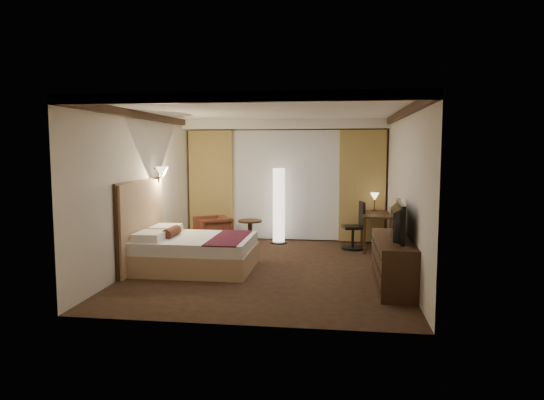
# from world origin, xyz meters

# --- Properties ---
(floor) EXTENTS (4.50, 5.50, 0.01)m
(floor) POSITION_xyz_m (0.00, 0.00, 0.00)
(floor) COLOR black
(floor) RESTS_ON ground
(ceiling) EXTENTS (4.50, 5.50, 0.01)m
(ceiling) POSITION_xyz_m (0.00, 0.00, 2.70)
(ceiling) COLOR white
(ceiling) RESTS_ON back_wall
(back_wall) EXTENTS (4.50, 0.02, 2.70)m
(back_wall) POSITION_xyz_m (0.00, 2.75, 1.35)
(back_wall) COLOR beige
(back_wall) RESTS_ON floor
(left_wall) EXTENTS (0.02, 5.50, 2.70)m
(left_wall) POSITION_xyz_m (-2.25, 0.00, 1.35)
(left_wall) COLOR beige
(left_wall) RESTS_ON floor
(right_wall) EXTENTS (0.02, 5.50, 2.70)m
(right_wall) POSITION_xyz_m (2.25, 0.00, 1.35)
(right_wall) COLOR beige
(right_wall) RESTS_ON floor
(crown_molding) EXTENTS (4.50, 5.50, 0.12)m
(crown_molding) POSITION_xyz_m (0.00, 0.00, 2.64)
(crown_molding) COLOR black
(crown_molding) RESTS_ON ceiling
(soffit) EXTENTS (4.50, 0.50, 0.20)m
(soffit) POSITION_xyz_m (0.00, 2.50, 2.60)
(soffit) COLOR white
(soffit) RESTS_ON ceiling
(curtain_sheer) EXTENTS (2.48, 0.04, 2.45)m
(curtain_sheer) POSITION_xyz_m (0.00, 2.67, 1.25)
(curtain_sheer) COLOR silver
(curtain_sheer) RESTS_ON back_wall
(curtain_left_drape) EXTENTS (1.00, 0.14, 2.45)m
(curtain_left_drape) POSITION_xyz_m (-1.70, 2.61, 1.25)
(curtain_left_drape) COLOR #A4934B
(curtain_left_drape) RESTS_ON back_wall
(curtain_right_drape) EXTENTS (1.00, 0.14, 2.45)m
(curtain_right_drape) POSITION_xyz_m (1.70, 2.61, 1.25)
(curtain_right_drape) COLOR #A4934B
(curtain_right_drape) RESTS_ON back_wall
(wall_sconce) EXTENTS (0.24, 0.24, 0.24)m
(wall_sconce) POSITION_xyz_m (-2.09, 0.54, 1.62)
(wall_sconce) COLOR white
(wall_sconce) RESTS_ON left_wall
(bed) EXTENTS (1.93, 1.50, 0.56)m
(bed) POSITION_xyz_m (-1.23, -0.22, 0.28)
(bed) COLOR white
(bed) RESTS_ON floor
(headboard) EXTENTS (0.12, 1.80, 1.50)m
(headboard) POSITION_xyz_m (-2.20, -0.22, 0.75)
(headboard) COLOR tan
(headboard) RESTS_ON floor
(armchair) EXTENTS (0.91, 0.93, 0.71)m
(armchair) POSITION_xyz_m (-1.44, 1.69, 0.36)
(armchair) COLOR #4F2317
(armchair) RESTS_ON floor
(side_table) EXTENTS (0.51, 0.51, 0.56)m
(side_table) POSITION_xyz_m (-0.67, 1.87, 0.28)
(side_table) COLOR black
(side_table) RESTS_ON floor
(floor_lamp) EXTENTS (0.35, 0.35, 1.66)m
(floor_lamp) POSITION_xyz_m (-0.10, 2.26, 0.83)
(floor_lamp) COLOR white
(floor_lamp) RESTS_ON floor
(desk) EXTENTS (0.55, 1.14, 0.75)m
(desk) POSITION_xyz_m (1.95, 1.89, 0.38)
(desk) COLOR black
(desk) RESTS_ON floor
(desk_lamp) EXTENTS (0.18, 0.18, 0.34)m
(desk_lamp) POSITION_xyz_m (1.95, 2.31, 0.92)
(desk_lamp) COLOR #FFD899
(desk_lamp) RESTS_ON desk
(office_chair) EXTENTS (0.57, 0.57, 0.99)m
(office_chair) POSITION_xyz_m (1.49, 1.84, 0.50)
(office_chair) COLOR black
(office_chair) RESTS_ON floor
(dresser) EXTENTS (0.50, 1.87, 0.73)m
(dresser) POSITION_xyz_m (2.00, -0.82, 0.36)
(dresser) COLOR black
(dresser) RESTS_ON floor
(television) EXTENTS (0.73, 1.21, 0.15)m
(television) POSITION_xyz_m (1.97, -0.82, 1.06)
(television) COLOR black
(television) RESTS_ON dresser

